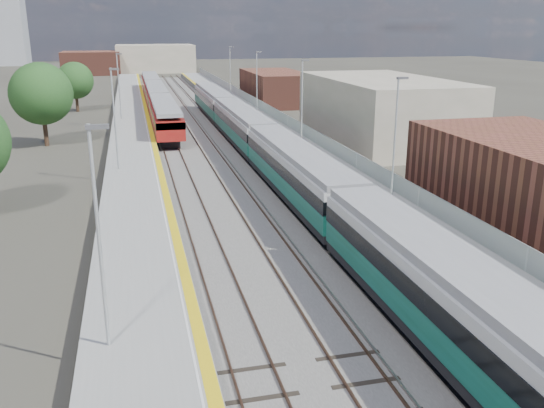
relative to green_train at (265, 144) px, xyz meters
name	(u,v)px	position (x,y,z in m)	size (l,w,h in m)	color
ground	(220,139)	(-1.50, 14.70, -2.19)	(320.00, 320.00, 0.00)	#47443A
ballast_bed	(196,135)	(-3.75, 17.20, -2.16)	(10.50, 155.00, 0.06)	#565451
tracks	(200,132)	(-3.15, 18.88, -2.08)	(8.96, 160.00, 0.17)	#4C3323
platform_right	(264,128)	(3.78, 17.20, -1.66)	(4.70, 155.00, 8.52)	slate
platform_left	(132,133)	(-10.55, 17.19, -1.67)	(4.30, 155.00, 8.52)	slate
buildings	(87,30)	(-19.62, 103.30, 8.51)	(72.00, 185.50, 40.00)	brown
green_train	(265,144)	(0.00, 0.00, 0.00)	(2.83, 78.68, 3.11)	black
red_train	(156,97)	(-7.00, 36.84, -0.12)	(2.78, 56.35, 3.51)	black
tree_b	(41,94)	(-18.88, 14.90, 2.94)	(6.01, 6.01, 8.15)	#382619
tree_c	(75,81)	(-17.82, 39.83, 2.10)	(5.03, 5.03, 6.82)	#382619
tree_d	(357,86)	(20.46, 31.33, 1.31)	(4.10, 4.10, 5.56)	#382619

